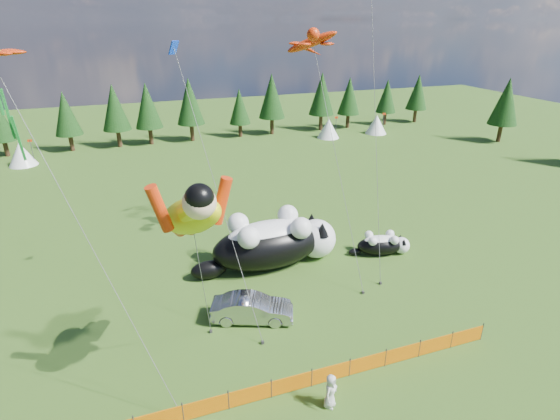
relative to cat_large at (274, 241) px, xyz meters
The scene contains 11 objects.
ground 9.00m from the cat_large, 109.69° to the right, with size 160.00×160.00×0.00m, color #163609.
safety_fence 11.76m from the cat_large, 104.73° to the right, with size 22.06×0.06×1.10m.
tree_line 36.88m from the cat_large, 94.63° to the left, with size 90.00×4.00×8.00m, color black, non-canonical shape.
festival_tents 32.70m from the cat_large, 75.79° to the left, with size 50.00×3.20×2.80m, color white, non-canonical shape.
cat_large is the anchor object (origin of this frame).
cat_small 8.21m from the cat_large, ahead, with size 4.57×2.39×1.67m.
car 6.48m from the cat_large, 120.24° to the right, with size 1.64×4.69×1.55m, color #A7A8AC.
spectator_e 12.75m from the cat_large, 97.36° to the right, with size 0.84×0.55×1.72m, color beige.
superhero_kite 12.83m from the cat_large, 127.11° to the right, with size 6.28×6.52×11.07m.
gecko_kite 13.62m from the cat_large, 38.65° to the left, with size 5.63×11.19×16.66m.
diamond_kite_a 13.36m from the cat_large, 168.85° to the right, with size 2.99×7.43×16.27m.
Camera 1 is at (-5.58, -17.27, 16.02)m, focal length 28.00 mm.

